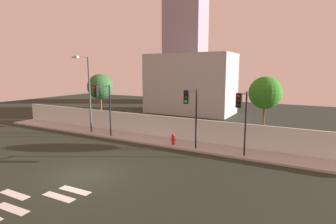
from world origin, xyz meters
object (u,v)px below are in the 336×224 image
(roadside_tree_leftmost, at_px, (100,87))
(roadside_tree_midleft, at_px, (265,93))
(traffic_light_center, at_px, (191,106))
(fire_hydrant, at_px, (173,139))
(street_lamp_curbside, at_px, (88,89))
(traffic_light_right, at_px, (102,99))
(traffic_light_left, at_px, (242,110))

(roadside_tree_leftmost, distance_m, roadside_tree_midleft, 15.99)
(traffic_light_center, bearing_deg, fire_hydrant, 153.45)
(fire_hydrant, bearing_deg, street_lamp_curbside, -179.69)
(traffic_light_right, distance_m, fire_hydrant, 6.92)
(traffic_light_left, relative_size, roadside_tree_leftmost, 0.79)
(traffic_light_center, xyz_separation_m, roadside_tree_midleft, (4.30, 3.66, 0.82))
(traffic_light_left, xyz_separation_m, street_lamp_curbside, (-14.10, 0.76, 0.88))
(traffic_light_center, relative_size, roadside_tree_midleft, 0.81)
(street_lamp_curbside, xyz_separation_m, roadside_tree_leftmost, (-1.08, 2.77, -0.05))
(traffic_light_right, xyz_separation_m, street_lamp_curbside, (-2.48, 0.85, 0.77))
(fire_hydrant, bearing_deg, traffic_light_right, -171.86)
(roadside_tree_midleft, bearing_deg, fire_hydrant, -156.27)
(street_lamp_curbside, xyz_separation_m, roadside_tree_midleft, (14.91, 2.77, -0.00))
(traffic_light_left, bearing_deg, traffic_light_center, -177.76)
(traffic_light_left, bearing_deg, roadside_tree_leftmost, 166.93)
(traffic_light_left, distance_m, traffic_light_center, 3.49)
(street_lamp_curbside, bearing_deg, fire_hydrant, 0.31)
(roadside_tree_leftmost, xyz_separation_m, roadside_tree_midleft, (15.99, 0.00, 0.04))
(traffic_light_right, bearing_deg, traffic_light_left, 0.44)
(traffic_light_center, bearing_deg, roadside_tree_leftmost, 162.62)
(traffic_light_left, height_order, street_lamp_curbside, street_lamp_curbside)
(fire_hydrant, bearing_deg, roadside_tree_leftmost, 164.51)
(traffic_light_left, relative_size, fire_hydrant, 5.17)
(traffic_light_right, bearing_deg, fire_hydrant, 8.14)
(traffic_light_right, relative_size, street_lamp_curbside, 0.64)
(fire_hydrant, xyz_separation_m, roadside_tree_leftmost, (-9.81, 2.72, 3.57))
(roadside_tree_leftmost, bearing_deg, traffic_light_right, -45.45)
(traffic_light_right, height_order, roadside_tree_midleft, roadside_tree_midleft)
(traffic_light_center, height_order, roadside_tree_midleft, roadside_tree_midleft)
(traffic_light_center, xyz_separation_m, traffic_light_right, (-8.13, 0.05, 0.06))
(traffic_light_right, bearing_deg, roadside_tree_leftmost, 134.55)
(traffic_light_left, distance_m, fire_hydrant, 6.08)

